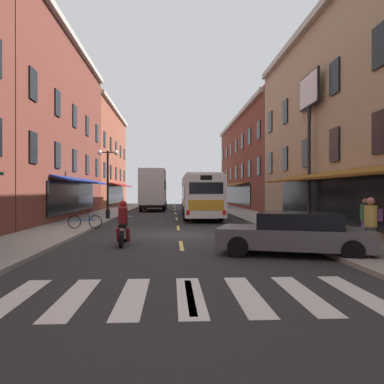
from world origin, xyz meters
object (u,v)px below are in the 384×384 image
(pedestrian_near, at_px, (371,224))
(pedestrian_mid, at_px, (365,219))
(billboard_sign, at_px, (309,110))
(sedan_mid, at_px, (156,201))
(motorcycle_rider, at_px, (123,226))
(bicycle_near, at_px, (85,221))
(box_truck, at_px, (154,190))
(sedan_near, at_px, (295,233))
(street_lamp_twin, at_px, (108,180))
(transit_bus, at_px, (200,195))

(pedestrian_near, relative_size, pedestrian_mid, 1.05)
(billboard_sign, xyz_separation_m, pedestrian_mid, (-0.20, -6.15, -5.39))
(sedan_mid, bearing_deg, pedestrian_mid, -74.52)
(billboard_sign, relative_size, motorcycle_rider, 3.95)
(bicycle_near, relative_size, pedestrian_near, 1.02)
(box_truck, distance_m, sedan_mid, 9.40)
(billboard_sign, distance_m, pedestrian_mid, 8.18)
(bicycle_near, height_order, pedestrian_mid, pedestrian_mid)
(billboard_sign, xyz_separation_m, bicycle_near, (-11.70, -0.96, -5.84))
(billboard_sign, height_order, bicycle_near, billboard_sign)
(box_truck, xyz_separation_m, motorcycle_rider, (0.03, -23.59, -1.39))
(sedan_near, height_order, street_lamp_twin, street_lamp_twin)
(pedestrian_near, bearing_deg, sedan_near, 52.34)
(sedan_near, bearing_deg, bicycle_near, 138.77)
(sedan_mid, relative_size, pedestrian_mid, 2.86)
(motorcycle_rider, bearing_deg, pedestrian_near, -23.00)
(transit_bus, relative_size, box_truck, 1.50)
(billboard_sign, xyz_separation_m, box_truck, (-9.23, 17.91, -4.25))
(billboard_sign, bearing_deg, sedan_mid, 109.14)
(pedestrian_mid, relative_size, street_lamp_twin, 0.35)
(transit_bus, bearing_deg, street_lamp_twin, -159.63)
(transit_bus, distance_m, sedan_mid, 19.56)
(bicycle_near, xyz_separation_m, pedestrian_mid, (11.50, -5.20, 0.46))
(motorcycle_rider, bearing_deg, street_lamp_twin, 102.50)
(pedestrian_near, bearing_deg, billboard_sign, -24.98)
(motorcycle_rider, relative_size, bicycle_near, 1.21)
(pedestrian_near, bearing_deg, street_lamp_twin, 19.55)
(sedan_mid, height_order, bicycle_near, sedan_mid)
(billboard_sign, relative_size, bicycle_near, 4.78)
(billboard_sign, bearing_deg, sedan_near, -113.56)
(sedan_mid, relative_size, street_lamp_twin, 0.99)
(street_lamp_twin, bearing_deg, motorcycle_rider, -77.50)
(box_truck, xyz_separation_m, sedan_mid, (-0.21, 9.29, -1.36))
(pedestrian_mid, bearing_deg, box_truck, 115.62)
(sedan_near, bearing_deg, street_lamp_twin, 120.63)
(billboard_sign, distance_m, bicycle_near, 13.11)
(bicycle_near, bearing_deg, sedan_mid, 85.42)
(sedan_mid, bearing_deg, billboard_sign, -70.86)
(billboard_sign, height_order, transit_bus, billboard_sign)
(billboard_sign, relative_size, transit_bus, 0.74)
(street_lamp_twin, bearing_deg, billboard_sign, -26.03)
(bicycle_near, xyz_separation_m, pedestrian_near, (10.17, -7.98, 0.53))
(transit_bus, height_order, motorcycle_rider, transit_bus)
(box_truck, distance_m, sedan_near, 26.68)
(transit_bus, distance_m, pedestrian_near, 17.48)
(transit_bus, distance_m, motorcycle_rider, 14.38)
(transit_bus, bearing_deg, motorcycle_rider, -105.89)
(pedestrian_near, xyz_separation_m, pedestrian_mid, (1.32, 2.79, -0.07))
(pedestrian_mid, bearing_deg, bicycle_near, 160.72)
(sedan_near, xyz_separation_m, street_lamp_twin, (-8.19, 13.84, 2.04))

